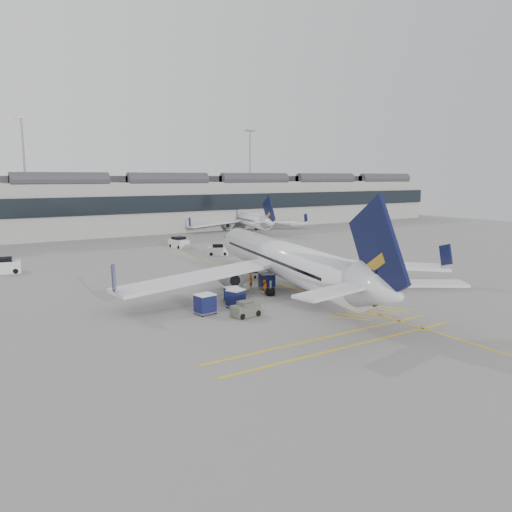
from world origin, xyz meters
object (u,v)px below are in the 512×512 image
airliner_main (286,261)px  ramp_agent_a (251,281)px  pushback_tug (246,310)px  belt_loader (243,276)px  ramp_agent_b (264,287)px  baggage_cart_a (267,280)px

airliner_main → ramp_agent_a: airliner_main is taller
pushback_tug → airliner_main: bearing=29.5°
airliner_main → belt_loader: bearing=110.5°
airliner_main → ramp_agent_b: airliner_main is taller
airliner_main → baggage_cart_a: size_ratio=21.65×
ramp_agent_b → pushback_tug: size_ratio=0.62×
belt_loader → baggage_cart_a: size_ratio=2.29×
baggage_cart_a → pushback_tug: size_ratio=0.74×
baggage_cart_a → pushback_tug: baggage_cart_a is taller
ramp_agent_b → belt_loader: bearing=-141.0°
ramp_agent_a → belt_loader: bearing=30.4°
belt_loader → ramp_agent_b: size_ratio=2.72×
airliner_main → ramp_agent_b: bearing=-158.2°
ramp_agent_a → pushback_tug: bearing=-163.4°
airliner_main → ramp_agent_b: 4.08m
ramp_agent_b → pushback_tug: (-5.92, -5.93, -0.19)m
baggage_cart_a → belt_loader: bearing=98.1°
belt_loader → ramp_agent_b: 8.07m
airliner_main → pushback_tug: size_ratio=15.99×
baggage_cart_a → airliner_main: bearing=-38.8°
ramp_agent_a → pushback_tug: ramp_agent_a is taller
airliner_main → pushback_tug: airliner_main is taller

